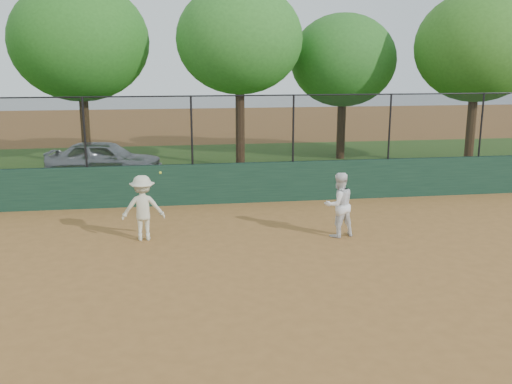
{
  "coord_description": "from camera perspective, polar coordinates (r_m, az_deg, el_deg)",
  "views": [
    {
      "loc": [
        -1.14,
        -10.51,
        4.2
      ],
      "look_at": [
        0.8,
        2.2,
        1.2
      ],
      "focal_mm": 40.0,
      "sensor_mm": 36.0,
      "label": 1
    }
  ],
  "objects": [
    {
      "name": "parked_car",
      "position": [
        21.19,
        -14.92,
        3.17
      ],
      "size": [
        4.27,
        2.19,
        1.39
      ],
      "primitive_type": "imported",
      "rotation": [
        0.0,
        0.0,
        1.43
      ],
      "color": "#A0A5A9",
      "rests_on": "ground"
    },
    {
      "name": "tree_3",
      "position": [
        24.69,
        8.73,
        12.87
      ],
      "size": [
        4.45,
        4.05,
        6.08
      ],
      "color": "#3B2613",
      "rests_on": "ground"
    },
    {
      "name": "tree_4",
      "position": [
        24.19,
        21.29,
        13.35
      ],
      "size": [
        4.89,
        4.44,
        6.78
      ],
      "color": "#4C311B",
      "rests_on": "ground"
    },
    {
      "name": "player_second",
      "position": [
        13.85,
        8.28,
        -1.27
      ],
      "size": [
        0.89,
        0.77,
        1.58
      ],
      "primitive_type": "imported",
      "rotation": [
        0.0,
        0.0,
        3.4
      ],
      "color": "white",
      "rests_on": "ground"
    },
    {
      "name": "ground",
      "position": [
        11.38,
        -2.33,
        -8.54
      ],
      "size": [
        80.0,
        80.0,
        0.0
      ],
      "primitive_type": "plane",
      "color": "#986431",
      "rests_on": "ground"
    },
    {
      "name": "grass_strip",
      "position": [
        22.93,
        -5.69,
        2.52
      ],
      "size": [
        36.0,
        12.0,
        0.01
      ],
      "primitive_type": "cube",
      "color": "#2A4F18",
      "rests_on": "ground"
    },
    {
      "name": "fence_assembly",
      "position": [
        16.67,
        -4.82,
        6.32
      ],
      "size": [
        26.0,
        0.06,
        2.0
      ],
      "color": "black",
      "rests_on": "back_wall"
    },
    {
      "name": "tree_1",
      "position": [
        23.75,
        -17.23,
        14.17
      ],
      "size": [
        5.34,
        4.85,
        7.18
      ],
      "color": "#442F17",
      "rests_on": "ground"
    },
    {
      "name": "tree_2",
      "position": [
        22.4,
        -1.65,
        14.99
      ],
      "size": [
        4.82,
        4.38,
        7.03
      ],
      "color": "#452B18",
      "rests_on": "ground"
    },
    {
      "name": "back_wall",
      "position": [
        16.94,
        -4.62,
        0.82
      ],
      "size": [
        26.0,
        0.2,
        1.2
      ],
      "primitive_type": "cube",
      "color": "#1B3C2A",
      "rests_on": "ground"
    },
    {
      "name": "player_main",
      "position": [
        13.71,
        -11.23,
        -1.57
      ],
      "size": [
        1.01,
        0.58,
        1.69
      ],
      "color": "beige",
      "rests_on": "ground"
    }
  ]
}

